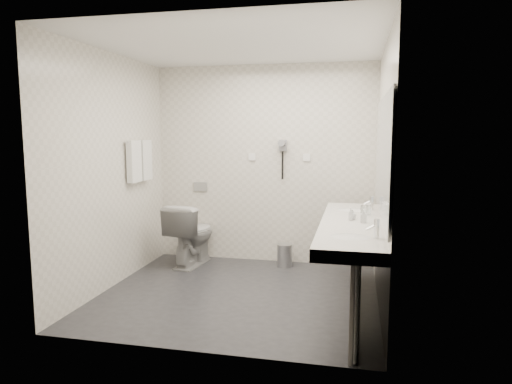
# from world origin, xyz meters

# --- Properties ---
(floor) EXTENTS (2.80, 2.80, 0.00)m
(floor) POSITION_xyz_m (0.00, 0.00, 0.00)
(floor) COLOR #28282D
(floor) RESTS_ON ground
(ceiling) EXTENTS (2.80, 2.80, 0.00)m
(ceiling) POSITION_xyz_m (0.00, 0.00, 2.50)
(ceiling) COLOR white
(ceiling) RESTS_ON wall_back
(wall_back) EXTENTS (2.80, 0.00, 2.80)m
(wall_back) POSITION_xyz_m (0.00, 1.30, 1.25)
(wall_back) COLOR silver
(wall_back) RESTS_ON floor
(wall_front) EXTENTS (2.80, 0.00, 2.80)m
(wall_front) POSITION_xyz_m (0.00, -1.30, 1.25)
(wall_front) COLOR silver
(wall_front) RESTS_ON floor
(wall_left) EXTENTS (0.00, 2.60, 2.60)m
(wall_left) POSITION_xyz_m (-1.40, 0.00, 1.25)
(wall_left) COLOR silver
(wall_left) RESTS_ON floor
(wall_right) EXTENTS (0.00, 2.60, 2.60)m
(wall_right) POSITION_xyz_m (1.40, 0.00, 1.25)
(wall_right) COLOR silver
(wall_right) RESTS_ON floor
(vanity_counter) EXTENTS (0.55, 2.20, 0.10)m
(vanity_counter) POSITION_xyz_m (1.12, -0.20, 0.80)
(vanity_counter) COLOR white
(vanity_counter) RESTS_ON floor
(vanity_panel) EXTENTS (0.03, 2.15, 0.75)m
(vanity_panel) POSITION_xyz_m (1.15, -0.20, 0.38)
(vanity_panel) COLOR gray
(vanity_panel) RESTS_ON floor
(vanity_post_near) EXTENTS (0.06, 0.06, 0.75)m
(vanity_post_near) POSITION_xyz_m (1.18, -1.24, 0.38)
(vanity_post_near) COLOR silver
(vanity_post_near) RESTS_ON floor
(vanity_post_far) EXTENTS (0.06, 0.06, 0.75)m
(vanity_post_far) POSITION_xyz_m (1.18, 0.84, 0.38)
(vanity_post_far) COLOR silver
(vanity_post_far) RESTS_ON floor
(mirror) EXTENTS (0.02, 2.20, 1.05)m
(mirror) POSITION_xyz_m (1.39, -0.20, 1.45)
(mirror) COLOR #B2BCC6
(mirror) RESTS_ON wall_right
(basin_near) EXTENTS (0.40, 0.31, 0.05)m
(basin_near) POSITION_xyz_m (1.12, -0.85, 0.83)
(basin_near) COLOR white
(basin_near) RESTS_ON vanity_counter
(basin_far) EXTENTS (0.40, 0.31, 0.05)m
(basin_far) POSITION_xyz_m (1.12, 0.45, 0.83)
(basin_far) COLOR white
(basin_far) RESTS_ON vanity_counter
(faucet_near) EXTENTS (0.04, 0.04, 0.15)m
(faucet_near) POSITION_xyz_m (1.32, -0.85, 0.92)
(faucet_near) COLOR silver
(faucet_near) RESTS_ON vanity_counter
(faucet_far) EXTENTS (0.04, 0.04, 0.15)m
(faucet_far) POSITION_xyz_m (1.32, 0.45, 0.92)
(faucet_far) COLOR silver
(faucet_far) RESTS_ON vanity_counter
(soap_bottle_a) EXTENTS (0.06, 0.06, 0.12)m
(soap_bottle_a) POSITION_xyz_m (1.23, -0.24, 0.91)
(soap_bottle_a) COLOR silver
(soap_bottle_a) RESTS_ON vanity_counter
(soap_bottle_b) EXTENTS (0.10, 0.10, 0.09)m
(soap_bottle_b) POSITION_xyz_m (1.13, -0.10, 0.89)
(soap_bottle_b) COLOR silver
(soap_bottle_b) RESTS_ON vanity_counter
(soap_bottle_c) EXTENTS (0.05, 0.05, 0.12)m
(soap_bottle_c) POSITION_xyz_m (1.12, -0.16, 0.91)
(soap_bottle_c) COLOR silver
(soap_bottle_c) RESTS_ON vanity_counter
(glass_left) EXTENTS (0.06, 0.06, 0.11)m
(glass_left) POSITION_xyz_m (1.24, 0.06, 0.90)
(glass_left) COLOR silver
(glass_left) RESTS_ON vanity_counter
(glass_right) EXTENTS (0.06, 0.06, 0.10)m
(glass_right) POSITION_xyz_m (1.28, 0.17, 0.90)
(glass_right) COLOR silver
(glass_right) RESTS_ON vanity_counter
(toilet) EXTENTS (0.53, 0.82, 0.78)m
(toilet) POSITION_xyz_m (-0.85, 0.92, 0.39)
(toilet) COLOR white
(toilet) RESTS_ON floor
(flush_plate) EXTENTS (0.18, 0.02, 0.12)m
(flush_plate) POSITION_xyz_m (-0.85, 1.29, 0.95)
(flush_plate) COLOR #B2B5BA
(flush_plate) RESTS_ON wall_back
(pedal_bin) EXTENTS (0.23, 0.23, 0.27)m
(pedal_bin) POSITION_xyz_m (0.31, 1.08, 0.13)
(pedal_bin) COLOR #B2B5BA
(pedal_bin) RESTS_ON floor
(bin_lid) EXTENTS (0.19, 0.19, 0.02)m
(bin_lid) POSITION_xyz_m (0.31, 1.08, 0.28)
(bin_lid) COLOR #B2B5BA
(bin_lid) RESTS_ON pedal_bin
(towel_rail) EXTENTS (0.02, 0.62, 0.02)m
(towel_rail) POSITION_xyz_m (-1.35, 0.55, 1.55)
(towel_rail) COLOR silver
(towel_rail) RESTS_ON wall_left
(towel_near) EXTENTS (0.07, 0.24, 0.48)m
(towel_near) POSITION_xyz_m (-1.34, 0.41, 1.33)
(towel_near) COLOR white
(towel_near) RESTS_ON towel_rail
(towel_far) EXTENTS (0.07, 0.24, 0.48)m
(towel_far) POSITION_xyz_m (-1.34, 0.69, 1.33)
(towel_far) COLOR white
(towel_far) RESTS_ON towel_rail
(dryer_cradle) EXTENTS (0.10, 0.04, 0.14)m
(dryer_cradle) POSITION_xyz_m (0.25, 1.27, 1.50)
(dryer_cradle) COLOR gray
(dryer_cradle) RESTS_ON wall_back
(dryer_barrel) EXTENTS (0.08, 0.14, 0.08)m
(dryer_barrel) POSITION_xyz_m (0.25, 1.20, 1.53)
(dryer_barrel) COLOR gray
(dryer_barrel) RESTS_ON dryer_cradle
(dryer_cord) EXTENTS (0.02, 0.02, 0.35)m
(dryer_cord) POSITION_xyz_m (0.25, 1.26, 1.25)
(dryer_cord) COLOR black
(dryer_cord) RESTS_ON dryer_cradle
(switch_plate_a) EXTENTS (0.09, 0.02, 0.09)m
(switch_plate_a) POSITION_xyz_m (-0.15, 1.29, 1.35)
(switch_plate_a) COLOR white
(switch_plate_a) RESTS_ON wall_back
(switch_plate_b) EXTENTS (0.09, 0.02, 0.09)m
(switch_plate_b) POSITION_xyz_m (0.55, 1.29, 1.35)
(switch_plate_b) COLOR white
(switch_plate_b) RESTS_ON wall_back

